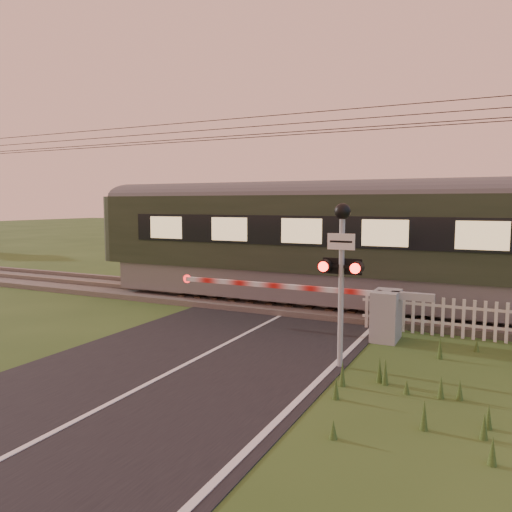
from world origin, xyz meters
The scene contains 7 objects.
ground centered at (0.00, 0.00, 0.00)m, with size 160.00×160.00×0.00m, color #2A461B.
road centered at (0.02, -0.23, 0.01)m, with size 6.00×140.00×0.03m.
track_bed centered at (0.00, 6.50, 0.07)m, with size 140.00×3.40×0.39m.
overhead_wires centered at (0.00, 6.50, 5.72)m, with size 120.00×0.62×0.62m.
boom_gate centered at (3.00, 3.64, 0.68)m, with size 6.96×0.94×1.24m.
crossing_signal centered at (2.87, 1.19, 2.27)m, with size 0.84×0.35×3.31m.
picket_fence centered at (4.38, 4.60, 0.49)m, with size 3.81×0.08×0.97m.
Camera 1 is at (5.63, -8.39, 3.30)m, focal length 35.00 mm.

